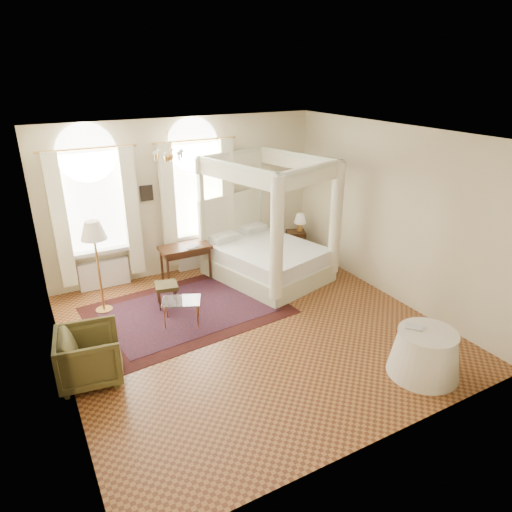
{
  "coord_description": "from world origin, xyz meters",
  "views": [
    {
      "loc": [
        -3.23,
        -6.04,
        4.24
      ],
      "look_at": [
        0.29,
        0.4,
        1.18
      ],
      "focal_mm": 32.0,
      "sensor_mm": 36.0,
      "label": 1
    }
  ],
  "objects_px": {
    "canopy_bed": "(268,252)",
    "writing_desk": "(185,251)",
    "side_table": "(425,353)",
    "coffee_table": "(181,302)",
    "floor_lamp": "(94,235)",
    "armchair": "(90,356)",
    "nightstand": "(296,243)",
    "stool": "(166,288)"
  },
  "relations": [
    {
      "from": "canopy_bed",
      "to": "writing_desk",
      "type": "height_order",
      "value": "canopy_bed"
    },
    {
      "from": "coffee_table",
      "to": "side_table",
      "type": "distance_m",
      "value": 4.06
    },
    {
      "from": "coffee_table",
      "to": "floor_lamp",
      "type": "distance_m",
      "value": 1.94
    },
    {
      "from": "side_table",
      "to": "coffee_table",
      "type": "bearing_deg",
      "value": 130.43
    },
    {
      "from": "writing_desk",
      "to": "floor_lamp",
      "type": "relative_size",
      "value": 0.6
    },
    {
      "from": "armchair",
      "to": "side_table",
      "type": "distance_m",
      "value": 4.87
    },
    {
      "from": "canopy_bed",
      "to": "stool",
      "type": "xyz_separation_m",
      "value": [
        -2.33,
        -0.23,
        -0.2
      ]
    },
    {
      "from": "armchair",
      "to": "coffee_table",
      "type": "relative_size",
      "value": 1.12
    },
    {
      "from": "coffee_table",
      "to": "floor_lamp",
      "type": "xyz_separation_m",
      "value": [
        -1.14,
        1.12,
        1.1
      ]
    },
    {
      "from": "nightstand",
      "to": "armchair",
      "type": "xyz_separation_m",
      "value": [
        -5.19,
        -2.54,
        0.09
      ]
    },
    {
      "from": "canopy_bed",
      "to": "coffee_table",
      "type": "height_order",
      "value": "canopy_bed"
    },
    {
      "from": "canopy_bed",
      "to": "nightstand",
      "type": "relative_size",
      "value": 4.54
    },
    {
      "from": "armchair",
      "to": "floor_lamp",
      "type": "bearing_deg",
      "value": -7.13
    },
    {
      "from": "nightstand",
      "to": "coffee_table",
      "type": "distance_m",
      "value": 3.87
    },
    {
      "from": "canopy_bed",
      "to": "writing_desk",
      "type": "relative_size",
      "value": 2.65
    },
    {
      "from": "coffee_table",
      "to": "side_table",
      "type": "relative_size",
      "value": 0.75
    },
    {
      "from": "coffee_table",
      "to": "stool",
      "type": "bearing_deg",
      "value": 93.08
    },
    {
      "from": "armchair",
      "to": "floor_lamp",
      "type": "distance_m",
      "value": 2.35
    },
    {
      "from": "writing_desk",
      "to": "floor_lamp",
      "type": "bearing_deg",
      "value": -164.93
    },
    {
      "from": "nightstand",
      "to": "floor_lamp",
      "type": "relative_size",
      "value": 0.35
    },
    {
      "from": "armchair",
      "to": "canopy_bed",
      "type": "bearing_deg",
      "value": -56.89
    },
    {
      "from": "canopy_bed",
      "to": "side_table",
      "type": "height_order",
      "value": "canopy_bed"
    },
    {
      "from": "writing_desk",
      "to": "side_table",
      "type": "distance_m",
      "value": 5.1
    },
    {
      "from": "writing_desk",
      "to": "armchair",
      "type": "height_order",
      "value": "armchair"
    },
    {
      "from": "writing_desk",
      "to": "side_table",
      "type": "xyz_separation_m",
      "value": [
        1.95,
        -4.7,
        -0.32
      ]
    },
    {
      "from": "side_table",
      "to": "writing_desk",
      "type": "bearing_deg",
      "value": 112.5
    },
    {
      "from": "nightstand",
      "to": "stool",
      "type": "distance_m",
      "value": 3.65
    },
    {
      "from": "nightstand",
      "to": "stool",
      "type": "relative_size",
      "value": 1.29
    },
    {
      "from": "writing_desk",
      "to": "side_table",
      "type": "height_order",
      "value": "writing_desk"
    },
    {
      "from": "writing_desk",
      "to": "stool",
      "type": "relative_size",
      "value": 2.2
    },
    {
      "from": "canopy_bed",
      "to": "writing_desk",
      "type": "distance_m",
      "value": 1.74
    },
    {
      "from": "nightstand",
      "to": "side_table",
      "type": "relative_size",
      "value": 0.59
    },
    {
      "from": "canopy_bed",
      "to": "side_table",
      "type": "distance_m",
      "value": 4.05
    },
    {
      "from": "nightstand",
      "to": "side_table",
      "type": "distance_m",
      "value": 4.83
    },
    {
      "from": "canopy_bed",
      "to": "nightstand",
      "type": "distance_m",
      "value": 1.43
    },
    {
      "from": "canopy_bed",
      "to": "armchair",
      "type": "distance_m",
      "value": 4.39
    },
    {
      "from": "canopy_bed",
      "to": "writing_desk",
      "type": "bearing_deg",
      "value": 157.22
    },
    {
      "from": "writing_desk",
      "to": "nightstand",
      "type": "bearing_deg",
      "value": 1.15
    },
    {
      "from": "side_table",
      "to": "floor_lamp",
      "type": "bearing_deg",
      "value": 131.88
    },
    {
      "from": "canopy_bed",
      "to": "floor_lamp",
      "type": "bearing_deg",
      "value": 176.96
    },
    {
      "from": "nightstand",
      "to": "floor_lamp",
      "type": "distance_m",
      "value": 4.81
    },
    {
      "from": "canopy_bed",
      "to": "nightstand",
      "type": "height_order",
      "value": "canopy_bed"
    }
  ]
}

